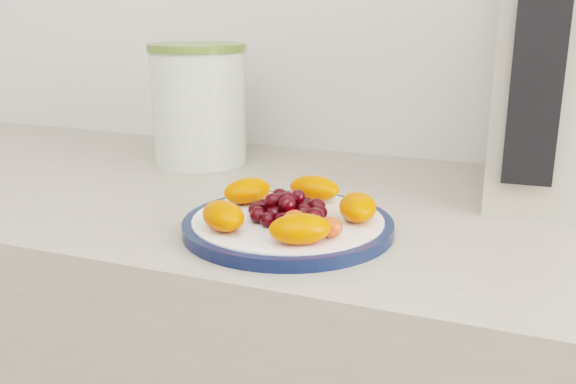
% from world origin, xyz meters
% --- Properties ---
extents(plate_rim, '(0.25, 0.25, 0.01)m').
position_xyz_m(plate_rim, '(-0.09, 1.06, 0.91)').
color(plate_rim, '#0B1537').
rests_on(plate_rim, counter).
extents(plate_face, '(0.23, 0.23, 0.02)m').
position_xyz_m(plate_face, '(-0.09, 1.06, 0.91)').
color(plate_face, white).
rests_on(plate_face, counter).
extents(canister, '(0.19, 0.19, 0.19)m').
position_xyz_m(canister, '(-0.36, 1.33, 0.99)').
color(canister, '#356118').
rests_on(canister, counter).
extents(canister_lid, '(0.20, 0.20, 0.01)m').
position_xyz_m(canister_lid, '(-0.36, 1.33, 1.09)').
color(canister_lid, '#576B2E').
rests_on(canister_lid, canister).
extents(appliance_body, '(0.21, 0.29, 0.35)m').
position_xyz_m(appliance_body, '(0.21, 1.35, 1.07)').
color(appliance_body, '#A8A092').
rests_on(appliance_body, counter).
extents(appliance_panel, '(0.06, 0.02, 0.26)m').
position_xyz_m(appliance_panel, '(0.17, 1.21, 1.08)').
color(appliance_panel, black).
rests_on(appliance_panel, appliance_body).
extents(fruit_plate, '(0.22, 0.21, 0.03)m').
position_xyz_m(fruit_plate, '(-0.09, 1.06, 0.93)').
color(fruit_plate, '#F63E00').
rests_on(fruit_plate, plate_face).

